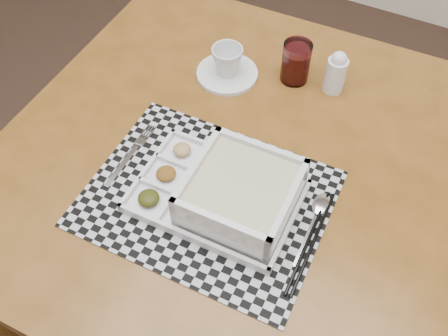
{
  "coord_description": "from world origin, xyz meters",
  "views": [
    {
      "loc": [
        0.57,
        0.1,
        1.59
      ],
      "look_at": [
        0.29,
        0.63,
        0.81
      ],
      "focal_mm": 40.0,
      "sensor_mm": 36.0,
      "label": 1
    }
  ],
  "objects_px": {
    "cup": "(227,61)",
    "serving_tray": "(234,195)",
    "juice_glass": "(296,63)",
    "dining_table": "(238,176)",
    "creamer_bottle": "(336,72)"
  },
  "relations": [
    {
      "from": "cup",
      "to": "serving_tray",
      "type": "bearing_deg",
      "value": -61.01
    },
    {
      "from": "serving_tray",
      "to": "juice_glass",
      "type": "distance_m",
      "value": 0.4
    },
    {
      "from": "serving_tray",
      "to": "juice_glass",
      "type": "bearing_deg",
      "value": 95.07
    },
    {
      "from": "cup",
      "to": "juice_glass",
      "type": "xyz_separation_m",
      "value": [
        0.15,
        0.06,
        0.0
      ]
    },
    {
      "from": "dining_table",
      "to": "juice_glass",
      "type": "height_order",
      "value": "juice_glass"
    },
    {
      "from": "creamer_bottle",
      "to": "juice_glass",
      "type": "bearing_deg",
      "value": -175.23
    },
    {
      "from": "serving_tray",
      "to": "cup",
      "type": "relative_size",
      "value": 4.29
    },
    {
      "from": "serving_tray",
      "to": "creamer_bottle",
      "type": "relative_size",
      "value": 2.97
    },
    {
      "from": "juice_glass",
      "to": "serving_tray",
      "type": "bearing_deg",
      "value": -84.93
    },
    {
      "from": "dining_table",
      "to": "juice_glass",
      "type": "bearing_deg",
      "value": 87.08
    },
    {
      "from": "juice_glass",
      "to": "creamer_bottle",
      "type": "relative_size",
      "value": 0.93
    },
    {
      "from": "juice_glass",
      "to": "creamer_bottle",
      "type": "xyz_separation_m",
      "value": [
        0.1,
        0.01,
        0.01
      ]
    },
    {
      "from": "creamer_bottle",
      "to": "cup",
      "type": "bearing_deg",
      "value": -163.76
    },
    {
      "from": "cup",
      "to": "creamer_bottle",
      "type": "height_order",
      "value": "creamer_bottle"
    },
    {
      "from": "serving_tray",
      "to": "juice_glass",
      "type": "relative_size",
      "value": 3.2
    }
  ]
}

